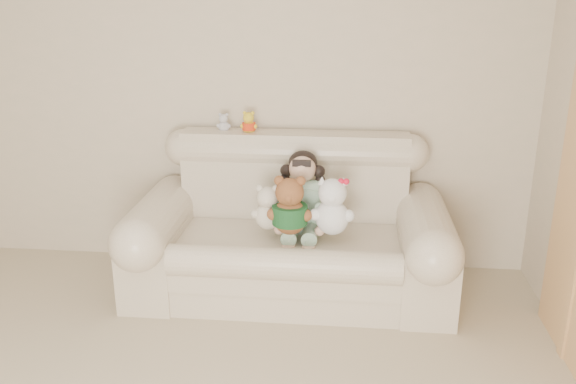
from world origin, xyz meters
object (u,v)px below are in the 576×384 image
Objects in this scene: sofa at (290,221)px; white_cat at (332,200)px; seated_child at (302,191)px; cream_teddy at (268,203)px; brown_teddy at (290,200)px.

sofa is 4.78× the size of white_cat.
seated_child is 1.60× the size of cream_teddy.
seated_child is 0.30m from white_cat.
white_cat is at bearing -40.69° from seated_child.
sofa is at bearing 100.05° from brown_teddy.
brown_teddy is (0.02, -0.17, 0.21)m from sofa.
white_cat is (0.28, -0.14, 0.20)m from sofa.
white_cat is (0.26, 0.02, -0.00)m from brown_teddy.
brown_teddy is 1.28× the size of cream_teddy.
seated_child is at bearing 46.37° from sofa.
white_cat is (0.20, -0.22, 0.02)m from seated_child.
brown_teddy is 1.01× the size of white_cat.
brown_teddy is at bearing -83.89° from sofa.
white_cat is at bearing -14.64° from cream_teddy.
cream_teddy is (-0.20, -0.18, -0.02)m from seated_child.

